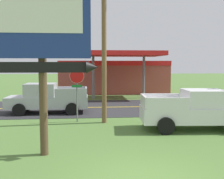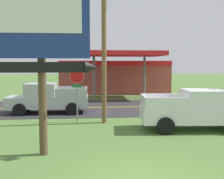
# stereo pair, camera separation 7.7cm
# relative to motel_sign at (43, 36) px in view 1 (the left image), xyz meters

# --- Properties ---
(road_asphalt) EXTENTS (140.00, 8.00, 0.02)m
(road_asphalt) POSITION_rel_motel_sign_xyz_m (2.84, 10.53, -4.11)
(road_asphalt) COLOR #2B2B2D
(road_asphalt) RESTS_ON ground
(road_centre_line) EXTENTS (126.00, 0.20, 0.01)m
(road_centre_line) POSITION_rel_motel_sign_xyz_m (2.84, 10.53, -4.10)
(road_centre_line) COLOR gold
(road_centre_line) RESTS_ON road_asphalt
(motel_sign) EXTENTS (3.56, 0.54, 6.13)m
(motel_sign) POSITION_rel_motel_sign_xyz_m (0.00, 0.00, 0.00)
(motel_sign) COLOR brown
(motel_sign) RESTS_ON ground
(stop_sign) EXTENTS (0.80, 0.08, 2.95)m
(stop_sign) POSITION_rel_motel_sign_xyz_m (0.90, 5.61, -2.10)
(stop_sign) COLOR slate
(stop_sign) RESTS_ON ground
(utility_pole) EXTENTS (1.60, 0.26, 8.09)m
(utility_pole) POSITION_rel_motel_sign_xyz_m (2.38, 5.26, 0.17)
(utility_pole) COLOR brown
(utility_pole) RESTS_ON ground
(gas_station) EXTENTS (12.00, 11.50, 4.40)m
(gas_station) POSITION_rel_motel_sign_xyz_m (4.44, 21.60, -2.18)
(gas_station) COLOR #A84C42
(gas_station) RESTS_ON ground
(pickup_white_parked_on_lawn) EXTENTS (5.34, 2.56, 1.96)m
(pickup_white_parked_on_lawn) POSITION_rel_motel_sign_xyz_m (6.77, 3.29, -3.16)
(pickup_white_parked_on_lawn) COLOR silver
(pickup_white_parked_on_lawn) RESTS_ON ground
(pickup_silver_on_road) EXTENTS (5.20, 2.24, 1.96)m
(pickup_silver_on_road) POSITION_rel_motel_sign_xyz_m (-1.18, 8.53, -3.16)
(pickup_silver_on_road) COLOR #A8AAAF
(pickup_silver_on_road) RESTS_ON ground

